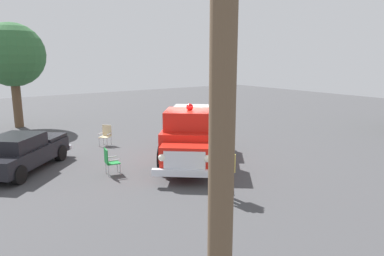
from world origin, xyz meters
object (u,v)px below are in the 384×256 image
object	(u,v)px
spectator_seated	(187,131)
spectator_standing	(227,169)
lawn_chair_by_car	(109,160)
lawn_chair_near_truck	(187,132)
classic_hot_rod	(22,152)
lawn_chair_spare	(106,134)
oak_tree_left	(12,55)
vintage_fire_truck	(192,133)
utility_pole	(221,155)

from	to	relation	value
spectator_seated	spectator_standing	xyz separation A→B (m)	(-6.49, 2.99, 0.27)
lawn_chair_by_car	lawn_chair_near_truck	bearing A→B (deg)	-65.47
classic_hot_rod	lawn_chair_spare	bearing A→B (deg)	-66.22
lawn_chair_by_car	spectator_standing	world-z (taller)	spectator_standing
spectator_seated	lawn_chair_spare	bearing A→B (deg)	58.14
lawn_chair_by_car	lawn_chair_spare	world-z (taller)	same
spectator_standing	oak_tree_left	bearing A→B (deg)	11.07
vintage_fire_truck	lawn_chair_spare	size ratio (longest dim) A/B	5.84
lawn_chair_near_truck	utility_pole	distance (m)	14.59
spectator_seated	spectator_standing	distance (m)	7.15
lawn_chair_spare	oak_tree_left	world-z (taller)	oak_tree_left
lawn_chair_spare	spectator_standing	xyz separation A→B (m)	(-8.65, -0.48, 0.37)
vintage_fire_truck	spectator_standing	distance (m)	4.26
lawn_chair_by_car	vintage_fire_truck	bearing A→B (deg)	-94.19
spectator_standing	lawn_chair_spare	bearing A→B (deg)	3.19
lawn_chair_spare	utility_pole	distance (m)	14.93
lawn_chair_spare	oak_tree_left	xyz separation A→B (m)	(7.67, 2.71, 3.88)
lawn_chair_near_truck	lawn_chair_by_car	world-z (taller)	same
vintage_fire_truck	lawn_chair_by_car	world-z (taller)	vintage_fire_truck
lawn_chair_by_car	spectator_seated	xyz separation A→B (m)	(2.24, -5.11, 0.11)
lawn_chair_by_car	utility_pole	world-z (taller)	utility_pole
classic_hot_rod	utility_pole	distance (m)	12.45
vintage_fire_truck	lawn_chair_spare	distance (m)	5.10
lawn_chair_near_truck	spectator_seated	world-z (taller)	spectator_seated
lawn_chair_by_car	utility_pole	distance (m)	10.37
lawn_chair_spare	classic_hot_rod	bearing A→B (deg)	113.78
spectator_seated	spectator_standing	size ratio (longest dim) A/B	0.77
classic_hot_rod	lawn_chair_near_truck	bearing A→B (deg)	-91.39
vintage_fire_truck	spectator_seated	bearing A→B (deg)	-30.74
lawn_chair_near_truck	lawn_chair_by_car	bearing A→B (deg)	114.53
utility_pole	vintage_fire_truck	bearing A→B (deg)	-33.98
lawn_chair_near_truck	utility_pole	xyz separation A→B (m)	(-11.96, 7.85, 2.86)
classic_hot_rod	oak_tree_left	bearing A→B (deg)	-8.90
classic_hot_rod	spectator_seated	distance (m)	7.68
utility_pole	spectator_seated	bearing A→B (deg)	-33.32
lawn_chair_near_truck	spectator_seated	distance (m)	0.17
oak_tree_left	utility_pole	distance (m)	21.76
lawn_chair_by_car	spectator_seated	distance (m)	5.58
lawn_chair_near_truck	spectator_seated	xyz separation A→B (m)	(-0.12, 0.06, 0.11)
oak_tree_left	spectator_standing	bearing A→B (deg)	-168.93
vintage_fire_truck	lawn_chair_by_car	xyz separation A→B (m)	(0.27, 3.62, -0.61)
spectator_seated	lawn_chair_by_car	bearing A→B (deg)	113.71
lawn_chair_by_car	utility_pole	xyz separation A→B (m)	(-9.60, 2.68, 2.86)
lawn_chair_near_truck	utility_pole	size ratio (longest dim) A/B	0.15
lawn_chair_spare	utility_pole	size ratio (longest dim) A/B	0.15
classic_hot_rod	oak_tree_left	xyz separation A→B (m)	(9.52, -1.49, 3.73)
vintage_fire_truck	lawn_chair_near_truck	world-z (taller)	vintage_fire_truck
spectator_standing	lawn_chair_by_car	bearing A→B (deg)	26.58
spectator_seated	utility_pole	distance (m)	14.44
classic_hot_rod	spectator_standing	distance (m)	8.26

